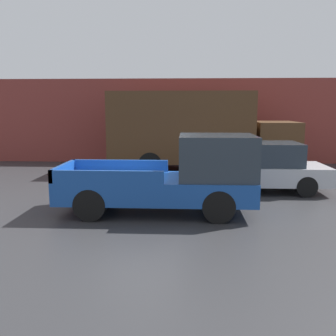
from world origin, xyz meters
TOP-DOWN VIEW (x-y plane):
  - ground_plane at (0.00, 0.00)m, footprint 60.00×60.00m
  - building_wall at (0.00, 8.48)m, footprint 28.00×0.15m
  - pickup_truck at (0.95, -0.66)m, footprint 5.04×1.95m
  - car at (3.54, 2.11)m, footprint 4.53×1.92m
  - delivery_truck at (1.49, 5.92)m, footprint 7.88×2.63m

SIDE VIEW (x-z plane):
  - ground_plane at x=0.00m, z-range 0.00..0.00m
  - car at x=3.54m, z-range 0.00..1.61m
  - pickup_truck at x=0.95m, z-range -0.07..1.98m
  - delivery_truck at x=1.49m, z-range 0.11..3.51m
  - building_wall at x=0.00m, z-range 0.00..4.15m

